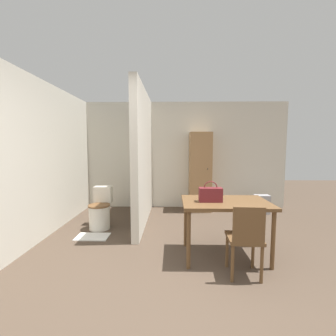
{
  "coord_description": "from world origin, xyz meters",
  "views": [
    {
      "loc": [
        -0.08,
        -1.79,
        1.46
      ],
      "look_at": [
        -0.14,
        1.68,
        1.13
      ],
      "focal_mm": 24.0,
      "sensor_mm": 36.0,
      "label": 1
    }
  ],
  "objects": [
    {
      "name": "handbag",
      "position": [
        0.42,
        1.05,
        0.85
      ],
      "size": [
        0.29,
        0.12,
        0.27
      ],
      "color": "maroon",
      "rests_on": "dining_table"
    },
    {
      "name": "space_heater",
      "position": [
        1.88,
        3.06,
        0.2
      ],
      "size": [
        0.32,
        0.2,
        0.41
      ],
      "color": "#9E9EA3",
      "rests_on": "ground_plane"
    },
    {
      "name": "bath_mat",
      "position": [
        -1.37,
        1.69,
        0.01
      ],
      "size": [
        0.52,
        0.32,
        0.01
      ],
      "color": "silver",
      "rests_on": "ground_plane"
    },
    {
      "name": "partition_wall",
      "position": [
        -0.63,
        2.49,
        1.25
      ],
      "size": [
        0.12,
        2.12,
        2.5
      ],
      "color": "beige",
      "rests_on": "ground_plane"
    },
    {
      "name": "ground_plane",
      "position": [
        0.0,
        0.0,
        0.0
      ],
      "size": [
        16.0,
        16.0,
        0.0
      ],
      "primitive_type": "plane",
      "color": "#4C3D30"
    },
    {
      "name": "dining_table",
      "position": [
        0.62,
        1.09,
        0.66
      ],
      "size": [
        1.12,
        0.73,
        0.75
      ],
      "color": "brown",
      "rests_on": "ground_plane"
    },
    {
      "name": "wall_left",
      "position": [
        -2.16,
        1.78,
        1.25
      ],
      "size": [
        0.12,
        4.55,
        2.5
      ],
      "color": "beige",
      "rests_on": "ground_plane"
    },
    {
      "name": "toilet",
      "position": [
        -1.37,
        2.12,
        0.3
      ],
      "size": [
        0.38,
        0.53,
        0.72
      ],
      "color": "silver",
      "rests_on": "ground_plane"
    },
    {
      "name": "wooden_chair",
      "position": [
        0.73,
        0.61,
        0.46
      ],
      "size": [
        0.39,
        0.39,
        0.83
      ],
      "rotation": [
        0.0,
        0.0,
        -0.05
      ],
      "color": "brown",
      "rests_on": "ground_plane"
    },
    {
      "name": "wall_back",
      "position": [
        0.0,
        3.61,
        1.25
      ],
      "size": [
        5.21,
        0.12,
        2.5
      ],
      "color": "beige",
      "rests_on": "ground_plane"
    },
    {
      "name": "wooden_cabinet",
      "position": [
        0.55,
        3.29,
        0.89
      ],
      "size": [
        0.48,
        0.5,
        1.78
      ],
      "color": "#997047",
      "rests_on": "ground_plane"
    }
  ]
}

